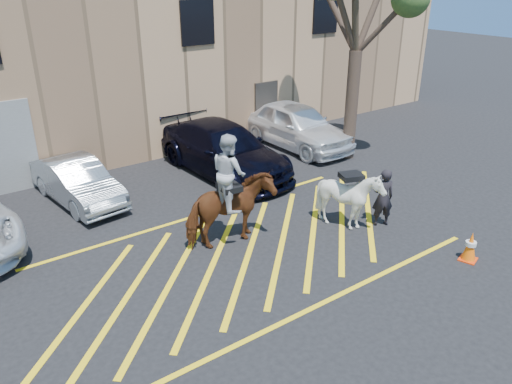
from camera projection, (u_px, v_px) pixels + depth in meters
ground at (242, 248)px, 12.29m from camera, size 90.00×90.00×0.00m
car_silver_sedan at (77, 182)px, 14.50m from camera, size 1.79×3.96×1.26m
car_blue_suv at (224, 149)px, 16.56m from camera, size 2.53×5.71×1.63m
car_white_suv at (296, 125)px, 19.01m from camera, size 2.08×4.99×1.69m
handler at (383, 198)px, 13.12m from camera, size 0.69×0.60×1.59m
warehouse at (68, 42)px, 19.63m from camera, size 32.42×10.20×7.30m
hatching_zone at (249, 253)px, 12.06m from camera, size 12.60×5.12×0.01m
mounted_bay at (230, 202)px, 12.03m from camera, size 2.25×1.19×2.86m
saddled_white at (349, 199)px, 12.98m from camera, size 1.76×1.85×1.64m
traffic_cone at (470, 246)px, 11.66m from camera, size 0.48×0.48×0.73m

